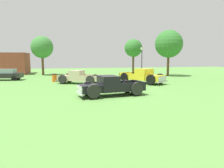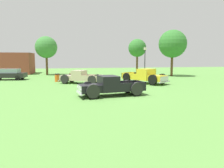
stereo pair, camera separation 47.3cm
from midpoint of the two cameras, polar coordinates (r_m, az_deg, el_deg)
ground_plane at (r=16.23m, az=3.22°, el=-3.04°), size 80.00×80.00×0.00m
pickup_truck_foreground at (r=15.72m, az=-0.38°, el=-0.67°), size 5.23×2.62×1.53m
pickup_truck_behind_left at (r=23.52m, az=9.95°, el=2.00°), size 4.49×5.45×1.62m
pickup_truck_behind_right at (r=23.47m, az=-8.46°, el=1.83°), size 5.01×3.68×1.46m
sedan_distant_a at (r=29.89m, az=-25.85°, el=2.46°), size 4.47×2.26×1.43m
lamp_post_near at (r=29.43m, az=9.35°, el=5.96°), size 0.36×0.36×4.30m
picnic_table at (r=28.53m, az=-9.17°, el=2.38°), size 2.06×1.80×0.78m
trash_can at (r=25.77m, az=-14.12°, el=1.69°), size 0.59×0.59×0.95m
oak_tree_east at (r=39.12m, az=7.22°, el=9.62°), size 3.25×3.25×6.17m
oak_tree_west at (r=33.57m, az=16.50°, el=10.38°), size 4.18×4.18×6.97m
oak_tree_center at (r=35.94m, az=-17.05°, el=9.47°), size 3.51×3.51×6.23m
brick_pavilion at (r=40.23m, az=-24.28°, el=5.13°), size 5.37×5.70×3.62m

